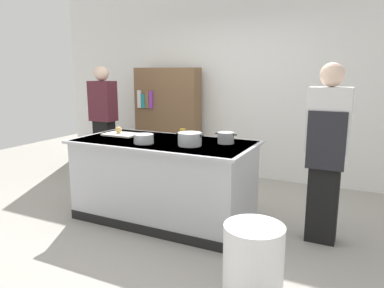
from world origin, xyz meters
The scene contains 13 objects.
ground_plane centered at (0.00, 0.00, 0.00)m, with size 10.00×10.00×0.00m, color #9E9991.
back_wall centered at (0.00, 2.10, 1.50)m, with size 6.40×0.12×3.00m, color white.
counter_island centered at (0.00, 0.00, 0.47)m, with size 1.98×0.98×0.90m.
cutting_board centered at (-0.62, 0.09, 0.91)m, with size 0.40×0.28×0.02m, color silver.
onion centered at (-0.67, 0.09, 0.96)m, with size 0.08×0.08×0.08m, color tan.
stock_pot centered at (0.37, -0.10, 0.97)m, with size 0.31×0.24×0.13m.
sauce_pan centered at (0.66, 0.17, 0.96)m, with size 0.24×0.17×0.12m.
mixing_bowl centered at (-0.11, -0.21, 0.95)m, with size 0.21×0.21×0.10m, color #B7BABF.
juice_cup centered at (0.09, 0.28, 0.95)m, with size 0.07×0.07×0.10m, color yellow.
trash_bin centered at (1.31, -0.96, 0.28)m, with size 0.44×0.44×0.56m, color white.
person_chef centered at (1.65, 0.22, 0.91)m, with size 0.38×0.25×1.72m.
person_guest centered at (-1.65, 1.00, 0.91)m, with size 0.38×0.24×1.72m.
bookshelf centered at (-0.98, 1.80, 0.85)m, with size 1.10×0.31×1.70m.
Camera 1 is at (1.96, -3.30, 1.64)m, focal length 33.53 mm.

